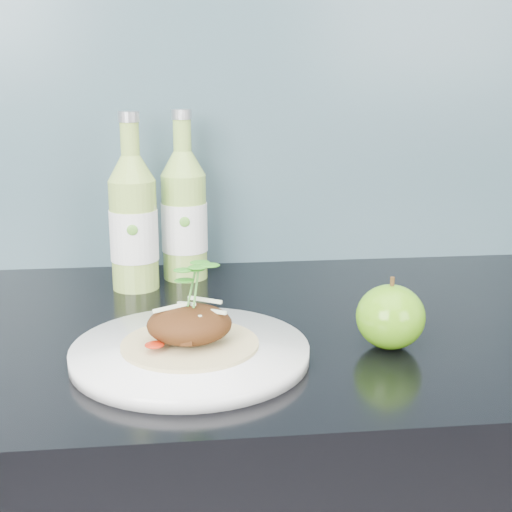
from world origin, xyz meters
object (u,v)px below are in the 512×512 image
object	(u,v)px
dinner_plate	(190,352)
cider_bottle_left	(133,223)
green_apple	(390,317)
cider_bottle_right	(184,216)

from	to	relation	value
dinner_plate	cider_bottle_left	xyz separation A→B (m)	(-0.07, 0.28, 0.09)
dinner_plate	green_apple	size ratio (longest dim) A/B	3.40
dinner_plate	green_apple	bearing A→B (deg)	2.24
cider_bottle_left	dinner_plate	bearing A→B (deg)	-71.62
dinner_plate	cider_bottle_right	xyz separation A→B (m)	(0.00, 0.32, 0.09)
cider_bottle_left	cider_bottle_right	distance (m)	0.09
green_apple	cider_bottle_left	xyz separation A→B (m)	(-0.30, 0.27, 0.06)
cider_bottle_left	green_apple	bearing A→B (deg)	-37.88
dinner_plate	green_apple	distance (m)	0.23
green_apple	cider_bottle_right	size ratio (longest dim) A/B	0.36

